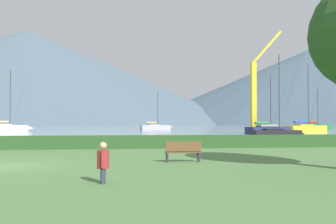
% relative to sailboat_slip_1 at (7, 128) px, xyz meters
% --- Properties ---
extents(ground_plane, '(1000.00, 1000.00, 0.00)m').
position_rel_sailboat_slip_1_xyz_m(ground_plane, '(16.30, -65.84, -0.76)').
color(ground_plane, '#517A42').
extents(harbor_water, '(320.00, 246.00, 0.00)m').
position_rel_sailboat_slip_1_xyz_m(harbor_water, '(16.30, 71.16, -0.76)').
color(harbor_water, '#8C9EA3').
rests_on(harbor_water, ground_plane).
extents(hedge_line, '(80.00, 1.20, 0.91)m').
position_rel_sailboat_slip_1_xyz_m(hedge_line, '(16.30, -54.84, -0.31)').
color(hedge_line, '#284C23').
rests_on(hedge_line, ground_plane).
extents(sailboat_slip_1, '(9.26, 4.79, 12.22)m').
position_rel_sailboat_slip_1_xyz_m(sailboat_slip_1, '(0.00, 0.00, 0.00)').
color(sailboat_slip_1, white).
rests_on(sailboat_slip_1, harbor_water).
extents(sailboat_slip_2, '(8.98, 2.68, 10.12)m').
position_rel_sailboat_slip_1_xyz_m(sailboat_slip_2, '(71.32, 12.98, -0.03)').
color(sailboat_slip_2, '#236B38').
rests_on(sailboat_slip_2, harbor_water).
extents(sailboat_slip_3, '(9.03, 4.37, 12.81)m').
position_rel_sailboat_slip_1_xyz_m(sailboat_slip_3, '(56.27, -12.23, -0.01)').
color(sailboat_slip_3, gold).
rests_on(sailboat_slip_3, harbor_water).
extents(sailboat_slip_4, '(6.75, 2.42, 9.88)m').
position_rel_sailboat_slip_1_xyz_m(sailboat_slip_4, '(39.89, -37.85, -0.19)').
color(sailboat_slip_4, black).
rests_on(sailboat_slip_4, harbor_water).
extents(sailboat_slip_5, '(8.24, 4.18, 9.30)m').
position_rel_sailboat_slip_1_xyz_m(sailboat_slip_5, '(45.03, -22.19, -0.10)').
color(sailboat_slip_5, navy).
rests_on(sailboat_slip_5, harbor_water).
extents(sailboat_slip_7, '(8.40, 3.52, 9.22)m').
position_rel_sailboat_slip_1_xyz_m(sailboat_slip_7, '(31.11, 16.16, -0.09)').
color(sailboat_slip_7, '#9E9EA3').
rests_on(sailboat_slip_7, harbor_water).
extents(park_bench_near_path, '(1.66, 0.49, 0.95)m').
position_rel_sailboat_slip_1_xyz_m(park_bench_near_path, '(24.16, -65.00, -0.23)').
color(park_bench_near_path, brown).
rests_on(park_bench_near_path, ground_plane).
extents(person_seated_viewer, '(0.36, 0.57, 1.25)m').
position_rel_sailboat_slip_1_xyz_m(person_seated_viewer, '(20.66, -71.20, -0.08)').
color(person_seated_viewer, '#2D3347').
rests_on(person_seated_viewer, ground_plane).
extents(dock_crane, '(5.79, 2.00, 16.84)m').
position_rel_sailboat_slip_1_xyz_m(dock_crane, '(43.49, -20.37, 4.37)').
color(dock_crane, '#333338').
rests_on(dock_crane, ground_plane).
extents(distant_hill_west_ridge, '(323.46, 323.46, 78.56)m').
position_rel_sailboat_slip_1_xyz_m(distant_hill_west_ridge, '(-85.34, 322.04, 38.51)').
color(distant_hill_west_ridge, slate).
rests_on(distant_hill_west_ridge, ground_plane).
extents(distant_hill_central_peak, '(287.75, 287.75, 60.76)m').
position_rel_sailboat_slip_1_xyz_m(distant_hill_central_peak, '(177.31, 219.47, 29.61)').
color(distant_hill_central_peak, '#425666').
rests_on(distant_hill_central_peak, ground_plane).
extents(distant_hill_far_shoulder, '(339.11, 339.11, 72.53)m').
position_rel_sailboat_slip_1_xyz_m(distant_hill_far_shoulder, '(-46.26, 240.96, 35.50)').
color(distant_hill_far_shoulder, '#4C6070').
rests_on(distant_hill_far_shoulder, ground_plane).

